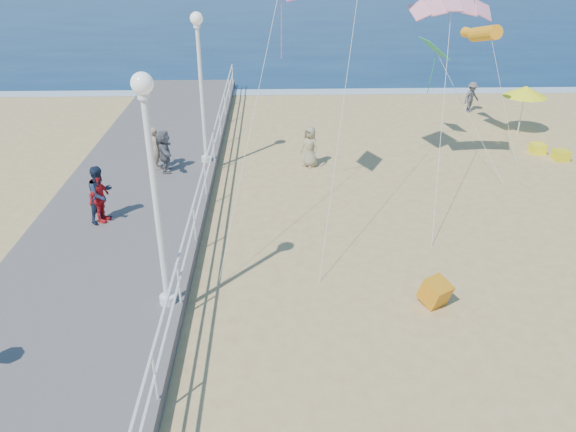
{
  "coord_description": "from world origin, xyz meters",
  "views": [
    {
      "loc": [
        -2.89,
        -10.76,
        8.08
      ],
      "look_at": [
        -2.5,
        2.0,
        1.6
      ],
      "focal_mm": 35.0,
      "sensor_mm": 36.0,
      "label": 1
    }
  ],
  "objects_px": {
    "spectator_6": "(156,148)",
    "box_kite": "(435,294)",
    "beach_umbrella": "(526,91)",
    "lamp_post_far": "(200,74)",
    "spectator_5": "(165,151)",
    "beach_chair_left": "(538,149)",
    "spectator_3": "(99,199)",
    "beach_walker_c": "(310,147)",
    "beach_chair_right": "(561,155)",
    "spectator_7": "(101,194)",
    "beach_walker_a": "(472,97)",
    "lamp_post_mid": "(153,173)"
  },
  "relations": [
    {
      "from": "spectator_6",
      "to": "box_kite",
      "type": "distance_m",
      "value": 11.43
    },
    {
      "from": "beach_umbrella",
      "to": "lamp_post_far",
      "type": "bearing_deg",
      "value": -163.4
    },
    {
      "from": "spectator_5",
      "to": "beach_chair_left",
      "type": "relative_size",
      "value": 2.78
    },
    {
      "from": "spectator_3",
      "to": "beach_walker_c",
      "type": "distance_m",
      "value": 8.33
    },
    {
      "from": "spectator_5",
      "to": "beach_chair_right",
      "type": "height_order",
      "value": "spectator_5"
    },
    {
      "from": "spectator_3",
      "to": "spectator_7",
      "type": "height_order",
      "value": "spectator_7"
    },
    {
      "from": "lamp_post_far",
      "to": "spectator_5",
      "type": "height_order",
      "value": "lamp_post_far"
    },
    {
      "from": "lamp_post_far",
      "to": "beach_walker_c",
      "type": "xyz_separation_m",
      "value": [
        3.91,
        0.39,
        -2.88
      ]
    },
    {
      "from": "lamp_post_far",
      "to": "spectator_3",
      "type": "xyz_separation_m",
      "value": [
        -2.59,
        -4.8,
        -2.52
      ]
    },
    {
      "from": "beach_walker_a",
      "to": "beach_umbrella",
      "type": "distance_m",
      "value": 3.78
    },
    {
      "from": "spectator_6",
      "to": "lamp_post_far",
      "type": "bearing_deg",
      "value": -84.32
    },
    {
      "from": "lamp_post_mid",
      "to": "spectator_5",
      "type": "xyz_separation_m",
      "value": [
        -1.33,
        8.04,
        -2.5
      ]
    },
    {
      "from": "spectator_5",
      "to": "beach_walker_c",
      "type": "distance_m",
      "value": 5.42
    },
    {
      "from": "lamp_post_mid",
      "to": "beach_umbrella",
      "type": "xyz_separation_m",
      "value": [
        13.49,
        13.02,
        -1.75
      ]
    },
    {
      "from": "spectator_6",
      "to": "beach_walker_c",
      "type": "xyz_separation_m",
      "value": [
        5.6,
        1.01,
        -0.38
      ]
    },
    {
      "from": "beach_walker_c",
      "to": "beach_umbrella",
      "type": "distance_m",
      "value": 10.31
    },
    {
      "from": "lamp_post_far",
      "to": "beach_chair_right",
      "type": "height_order",
      "value": "lamp_post_far"
    },
    {
      "from": "lamp_post_mid",
      "to": "lamp_post_far",
      "type": "distance_m",
      "value": 9.0
    },
    {
      "from": "beach_walker_a",
      "to": "beach_walker_c",
      "type": "relative_size",
      "value": 0.96
    },
    {
      "from": "spectator_3",
      "to": "beach_walker_c",
      "type": "xyz_separation_m",
      "value": [
        6.5,
        5.2,
        -0.36
      ]
    },
    {
      "from": "beach_walker_a",
      "to": "beach_walker_c",
      "type": "distance_m",
      "value": 11.06
    },
    {
      "from": "spectator_6",
      "to": "beach_walker_a",
      "type": "distance_m",
      "value": 16.26
    },
    {
      "from": "lamp_post_far",
      "to": "spectator_7",
      "type": "distance_m",
      "value": 5.9
    },
    {
      "from": "spectator_3",
      "to": "beach_chair_left",
      "type": "distance_m",
      "value": 17.13
    },
    {
      "from": "beach_chair_right",
      "to": "spectator_5",
      "type": "bearing_deg",
      "value": -173.58
    },
    {
      "from": "spectator_7",
      "to": "box_kite",
      "type": "relative_size",
      "value": 2.86
    },
    {
      "from": "spectator_7",
      "to": "beach_umbrella",
      "type": "relative_size",
      "value": 0.8
    },
    {
      "from": "beach_chair_left",
      "to": "beach_chair_right",
      "type": "distance_m",
      "value": 0.98
    },
    {
      "from": "lamp_post_mid",
      "to": "spectator_3",
      "type": "relative_size",
      "value": 3.59
    },
    {
      "from": "beach_walker_a",
      "to": "box_kite",
      "type": "distance_m",
      "value": 17.28
    },
    {
      "from": "spectator_3",
      "to": "beach_umbrella",
      "type": "xyz_separation_m",
      "value": [
        16.08,
        8.83,
        0.77
      ]
    },
    {
      "from": "beach_walker_c",
      "to": "beach_umbrella",
      "type": "relative_size",
      "value": 0.73
    },
    {
      "from": "spectator_3",
      "to": "beach_umbrella",
      "type": "relative_size",
      "value": 0.69
    },
    {
      "from": "box_kite",
      "to": "beach_chair_right",
      "type": "xyz_separation_m",
      "value": [
        7.56,
        9.47,
        -0.1
      ]
    },
    {
      "from": "lamp_post_mid",
      "to": "beach_walker_c",
      "type": "xyz_separation_m",
      "value": [
        3.91,
        9.39,
        -2.88
      ]
    },
    {
      "from": "lamp_post_mid",
      "to": "lamp_post_far",
      "type": "height_order",
      "value": "same"
    },
    {
      "from": "lamp_post_far",
      "to": "spectator_6",
      "type": "bearing_deg",
      "value": -159.82
    },
    {
      "from": "spectator_5",
      "to": "spectator_6",
      "type": "bearing_deg",
      "value": 36.59
    },
    {
      "from": "lamp_post_far",
      "to": "spectator_5",
      "type": "distance_m",
      "value": 2.98
    },
    {
      "from": "lamp_post_far",
      "to": "spectator_5",
      "type": "bearing_deg",
      "value": -144.15
    },
    {
      "from": "lamp_post_far",
      "to": "spectator_6",
      "type": "height_order",
      "value": "lamp_post_far"
    },
    {
      "from": "spectator_5",
      "to": "beach_walker_c",
      "type": "bearing_deg",
      "value": -86.07
    },
    {
      "from": "beach_walker_a",
      "to": "beach_chair_right",
      "type": "bearing_deg",
      "value": -109.27
    },
    {
      "from": "spectator_6",
      "to": "beach_walker_a",
      "type": "height_order",
      "value": "spectator_6"
    },
    {
      "from": "beach_chair_right",
      "to": "spectator_3",
      "type": "bearing_deg",
      "value": -161.36
    },
    {
      "from": "lamp_post_mid",
      "to": "lamp_post_far",
      "type": "xyz_separation_m",
      "value": [
        0.0,
        9.0,
        0.0
      ]
    },
    {
      "from": "lamp_post_mid",
      "to": "spectator_5",
      "type": "distance_m",
      "value": 8.52
    },
    {
      "from": "lamp_post_far",
      "to": "spectator_7",
      "type": "relative_size",
      "value": 3.1
    },
    {
      "from": "spectator_6",
      "to": "beach_walker_c",
      "type": "bearing_deg",
      "value": -94.24
    },
    {
      "from": "spectator_7",
      "to": "beach_walker_c",
      "type": "distance_m",
      "value": 8.27
    }
  ]
}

